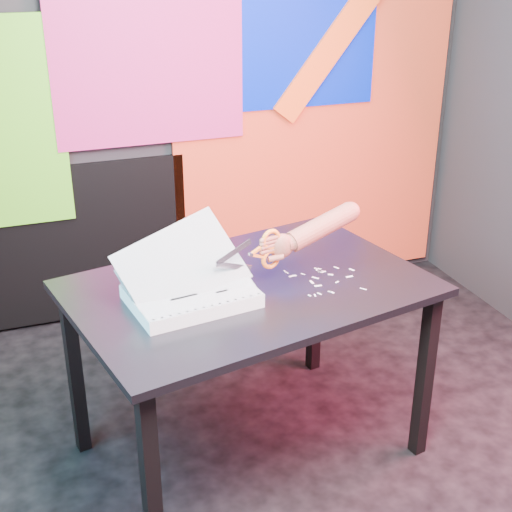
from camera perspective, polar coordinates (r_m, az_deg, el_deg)
name	(u,v)px	position (r m, az deg, el deg)	size (l,w,h in m)	color
room	(321,128)	(2.33, 5.22, 10.15)	(3.01, 3.01, 2.71)	black
backdrop	(212,136)	(3.78, -3.57, 9.54)	(2.88, 0.05, 2.08)	red
work_table	(249,305)	(2.64, -0.56, -3.92)	(1.41, 1.08, 0.75)	black
printout_stack	(191,294)	(2.48, -5.24, -3.07)	(0.49, 0.36, 0.31)	white
scissors	(266,250)	(2.55, 0.84, 0.46)	(0.27, 0.08, 0.16)	silver
hand_forearm	(315,229)	(2.66, 4.76, 2.13)	(0.43, 0.15, 0.15)	#925449
paper_clippings	(323,278)	(2.66, 5.37, -1.77)	(0.26, 0.25, 0.00)	silver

